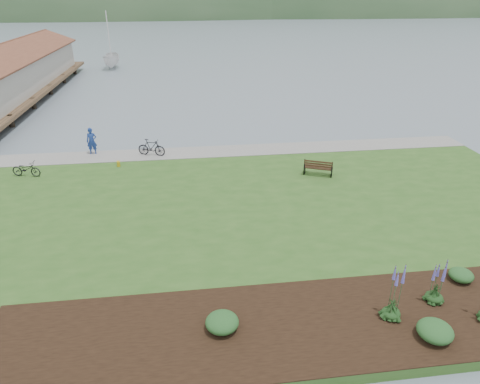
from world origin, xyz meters
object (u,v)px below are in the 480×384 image
object	(u,v)px
park_bench	(318,167)
sailboat	(113,68)
bicycle_a	(26,169)
person	(91,139)

from	to	relation	value
park_bench	sailboat	size ratio (longest dim) A/B	0.07
park_bench	bicycle_a	distance (m)	17.07
park_bench	bicycle_a	xyz separation A→B (m)	(-16.94, 2.08, -0.05)
person	sailboat	distance (m)	36.46
bicycle_a	sailboat	world-z (taller)	sailboat
bicycle_a	sailboat	size ratio (longest dim) A/B	0.07
park_bench	sailboat	bearing A→B (deg)	136.44
bicycle_a	sailboat	xyz separation A→B (m)	(-0.46, 39.54, -0.85)
park_bench	person	xyz separation A→B (m)	(-13.74, 5.38, 0.54)
person	bicycle_a	xyz separation A→B (m)	(-3.20, -3.30, -0.59)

